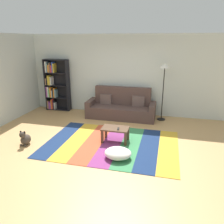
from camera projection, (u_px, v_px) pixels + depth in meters
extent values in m
plane|color=tan|center=(105.00, 142.00, 5.76)|extent=(14.00, 14.00, 0.00)
cube|color=silver|center=(125.00, 75.00, 7.70)|extent=(6.80, 0.10, 2.70)
cube|color=silver|center=(4.00, 80.00, 6.83)|extent=(0.10, 5.50, 2.70)
cube|color=navy|center=(61.00, 138.00, 6.00)|extent=(0.47, 2.33, 0.01)
cube|color=gold|center=(77.00, 140.00, 5.89)|extent=(0.47, 2.33, 0.01)
cube|color=#C64C2D|center=(94.00, 142.00, 5.78)|extent=(0.47, 2.33, 0.01)
cube|color=#843370|center=(111.00, 144.00, 5.67)|extent=(0.47, 2.33, 0.01)
cube|color=#387F4C|center=(130.00, 146.00, 5.56)|extent=(0.47, 2.33, 0.01)
cube|color=navy|center=(149.00, 148.00, 5.45)|extent=(0.47, 2.33, 0.01)
cube|color=gold|center=(168.00, 150.00, 5.34)|extent=(0.47, 2.33, 0.01)
cube|color=#4C3833|center=(121.00, 112.00, 7.50)|extent=(1.90, 0.80, 0.40)
cube|color=#4C3833|center=(123.00, 96.00, 7.62)|extent=(1.90, 0.20, 0.60)
cube|color=#4C3833|center=(91.00, 108.00, 7.72)|extent=(0.18, 0.80, 0.56)
cube|color=#4C3833|center=(152.00, 112.00, 7.23)|extent=(0.18, 0.80, 0.56)
cube|color=brown|center=(106.00, 99.00, 7.68)|extent=(0.42, 0.19, 0.36)
cube|color=brown|center=(138.00, 101.00, 7.43)|extent=(0.42, 0.19, 0.36)
cube|color=black|center=(47.00, 85.00, 8.27)|extent=(0.04, 0.28, 1.85)
cube|color=black|center=(68.00, 86.00, 8.07)|extent=(0.04, 0.28, 1.85)
cube|color=black|center=(59.00, 85.00, 8.29)|extent=(0.90, 0.01, 1.85)
cube|color=black|center=(59.00, 109.00, 8.45)|extent=(0.86, 0.28, 0.02)
cube|color=black|center=(58.00, 97.00, 8.31)|extent=(0.86, 0.28, 0.02)
cube|color=black|center=(57.00, 85.00, 8.17)|extent=(0.86, 0.28, 0.02)
cube|color=black|center=(56.00, 73.00, 8.03)|extent=(0.86, 0.28, 0.02)
cube|color=black|center=(55.00, 60.00, 7.89)|extent=(0.86, 0.28, 0.02)
cube|color=#8C6647|center=(49.00, 104.00, 8.48)|extent=(0.05, 0.25, 0.31)
cube|color=purple|center=(50.00, 105.00, 8.46)|extent=(0.03, 0.23, 0.29)
cube|color=purple|center=(51.00, 105.00, 8.43)|extent=(0.05, 0.16, 0.25)
cube|color=orange|center=(53.00, 104.00, 8.43)|extent=(0.04, 0.24, 0.36)
cube|color=red|center=(53.00, 104.00, 8.39)|extent=(0.03, 0.18, 0.40)
cube|color=black|center=(55.00, 104.00, 8.41)|extent=(0.03, 0.23, 0.35)
cube|color=silver|center=(55.00, 106.00, 8.39)|extent=(0.04, 0.17, 0.25)
cube|color=purple|center=(48.00, 92.00, 8.30)|extent=(0.04, 0.19, 0.39)
cube|color=silver|center=(49.00, 92.00, 8.30)|extent=(0.05, 0.21, 0.38)
cube|color=green|center=(50.00, 93.00, 8.30)|extent=(0.04, 0.20, 0.29)
cube|color=orange|center=(51.00, 92.00, 8.27)|extent=(0.05, 0.18, 0.37)
cube|color=silver|center=(53.00, 93.00, 8.29)|extent=(0.03, 0.22, 0.26)
cube|color=black|center=(54.00, 93.00, 8.28)|extent=(0.05, 0.24, 0.33)
cube|color=orange|center=(55.00, 92.00, 8.27)|extent=(0.04, 0.25, 0.35)
cube|color=#668C99|center=(56.00, 93.00, 8.25)|extent=(0.05, 0.21, 0.30)
cube|color=#8C6647|center=(47.00, 81.00, 8.18)|extent=(0.04, 0.18, 0.25)
cube|color=black|center=(48.00, 81.00, 8.17)|extent=(0.03, 0.17, 0.25)
cube|color=gold|center=(49.00, 80.00, 8.16)|extent=(0.05, 0.21, 0.34)
cube|color=gold|center=(51.00, 80.00, 8.16)|extent=(0.05, 0.24, 0.31)
cube|color=silver|center=(52.00, 81.00, 8.14)|extent=(0.04, 0.21, 0.30)
cube|color=black|center=(46.00, 67.00, 8.05)|extent=(0.04, 0.24, 0.35)
cube|color=silver|center=(46.00, 67.00, 8.01)|extent=(0.04, 0.18, 0.39)
cube|color=#668C99|center=(48.00, 67.00, 8.02)|extent=(0.04, 0.22, 0.36)
cube|color=orange|center=(49.00, 69.00, 8.01)|extent=(0.05, 0.20, 0.26)
cube|color=#8C6647|center=(51.00, 68.00, 8.01)|extent=(0.04, 0.25, 0.33)
cube|color=red|center=(52.00, 69.00, 7.97)|extent=(0.05, 0.16, 0.25)
cube|color=#334CB2|center=(53.00, 67.00, 7.97)|extent=(0.04, 0.22, 0.37)
cube|color=gold|center=(54.00, 68.00, 7.97)|extent=(0.04, 0.23, 0.32)
cube|color=#513826|center=(115.00, 128.00, 5.70)|extent=(0.68, 0.43, 0.04)
cube|color=#513826|center=(102.00, 137.00, 5.66)|extent=(0.06, 0.06, 0.33)
cube|color=#513826|center=(125.00, 139.00, 5.52)|extent=(0.06, 0.06, 0.33)
cube|color=#513826|center=(106.00, 131.00, 5.99)|extent=(0.06, 0.06, 0.33)
cube|color=#513826|center=(128.00, 134.00, 5.85)|extent=(0.06, 0.06, 0.33)
ellipsoid|color=white|center=(118.00, 153.00, 4.96)|extent=(0.60, 0.52, 0.23)
ellipsoid|color=#473D33|center=(26.00, 140.00, 5.61)|extent=(0.22, 0.30, 0.26)
sphere|color=#473D33|center=(22.00, 135.00, 5.46)|extent=(0.15, 0.15, 0.15)
ellipsoid|color=black|center=(21.00, 136.00, 5.41)|extent=(0.06, 0.07, 0.05)
ellipsoid|color=black|center=(21.00, 132.00, 5.48)|extent=(0.05, 0.04, 0.08)
ellipsoid|color=black|center=(25.00, 133.00, 5.45)|extent=(0.05, 0.04, 0.08)
sphere|color=#473D33|center=(21.00, 145.00, 5.53)|extent=(0.06, 0.06, 0.06)
sphere|color=#473D33|center=(25.00, 146.00, 5.51)|extent=(0.06, 0.06, 0.06)
cylinder|color=black|center=(161.00, 119.00, 7.39)|extent=(0.26, 0.26, 0.02)
cylinder|color=black|center=(163.00, 94.00, 7.13)|extent=(0.03, 0.03, 1.66)
cone|color=white|center=(165.00, 65.00, 6.85)|extent=(0.32, 0.32, 0.14)
cube|color=black|center=(118.00, 129.00, 5.61)|extent=(0.07, 0.15, 0.02)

